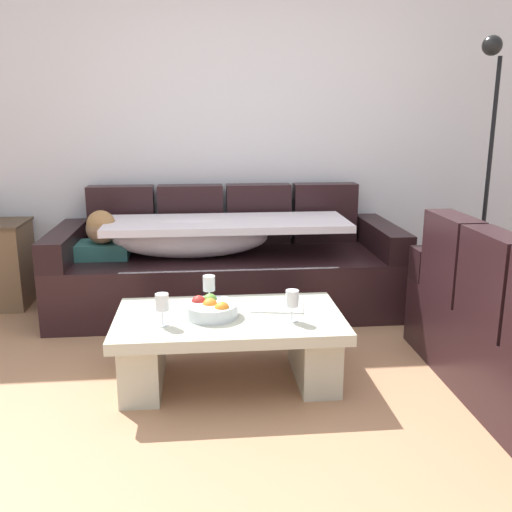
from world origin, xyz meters
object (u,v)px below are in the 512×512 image
object	(u,v)px
couch_along_wall	(222,265)
wine_glass_far_back	(209,285)
fruit_bowl	(211,308)
coffee_table	(229,340)
wine_glass_near_right	(292,300)
floor_lamp	(486,155)
open_magazine	(278,306)
wine_glass_near_left	(162,304)

from	to	relation	value
couch_along_wall	wine_glass_far_back	bearing A→B (deg)	-95.89
fruit_bowl	wine_glass_far_back	xyz separation A→B (m)	(-0.01, 0.19, 0.07)
coffee_table	wine_glass_near_right	bearing A→B (deg)	-20.81
coffee_table	fruit_bowl	xyz separation A→B (m)	(-0.09, -0.00, 0.18)
coffee_table	wine_glass_far_back	xyz separation A→B (m)	(-0.10, 0.18, 0.26)
couch_along_wall	floor_lamp	distance (m)	2.14
open_magazine	couch_along_wall	bearing A→B (deg)	114.17
fruit_bowl	open_magazine	world-z (taller)	fruit_bowl
wine_glass_near_right	wine_glass_near_left	bearing A→B (deg)	179.59
wine_glass_far_back	open_magazine	world-z (taller)	wine_glass_far_back
coffee_table	fruit_bowl	size ratio (longest dim) A/B	4.29
floor_lamp	open_magazine	bearing A→B (deg)	-145.91
wine_glass_near_left	wine_glass_near_right	world-z (taller)	same
coffee_table	wine_glass_near_left	distance (m)	0.44
wine_glass_near_left	floor_lamp	size ratio (longest dim) A/B	0.09
fruit_bowl	wine_glass_near_left	world-z (taller)	wine_glass_near_left
wine_glass_far_back	open_magazine	size ratio (longest dim) A/B	0.59
coffee_table	wine_glass_far_back	size ratio (longest dim) A/B	7.23
wine_glass_near_left	floor_lamp	bearing A→B (deg)	30.64
wine_glass_near_left	wine_glass_far_back	distance (m)	0.38
wine_glass_near_left	open_magazine	world-z (taller)	wine_glass_near_left
wine_glass_far_back	floor_lamp	size ratio (longest dim) A/B	0.09
open_magazine	floor_lamp	world-z (taller)	floor_lamp
wine_glass_far_back	wine_glass_near_left	bearing A→B (deg)	-128.41
wine_glass_near_right	fruit_bowl	bearing A→B (deg)	164.25
floor_lamp	wine_glass_near_right	bearing A→B (deg)	-140.42
coffee_table	floor_lamp	world-z (taller)	floor_lamp
couch_along_wall	wine_glass_near_left	bearing A→B (deg)	-104.60
fruit_bowl	wine_glass_near_left	size ratio (longest dim) A/B	1.69
wine_glass_near_right	open_magazine	distance (m)	0.25
couch_along_wall	wine_glass_near_right	world-z (taller)	couch_along_wall
couch_along_wall	wine_glass_far_back	world-z (taller)	couch_along_wall
wine_glass_near_right	open_magazine	xyz separation A→B (m)	(-0.04, 0.22, -0.11)
wine_glass_near_right	coffee_table	bearing A→B (deg)	159.19
couch_along_wall	floor_lamp	size ratio (longest dim) A/B	1.27
coffee_table	wine_glass_near_right	distance (m)	0.43
couch_along_wall	wine_glass_near_right	size ratio (longest dim) A/B	14.95
wine_glass_far_back	open_magazine	distance (m)	0.40
wine_glass_near_right	floor_lamp	world-z (taller)	floor_lamp
couch_along_wall	wine_glass_near_right	distance (m)	1.37
open_magazine	floor_lamp	size ratio (longest dim) A/B	0.14
fruit_bowl	wine_glass_near_right	xyz separation A→B (m)	(0.41, -0.12, 0.07)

